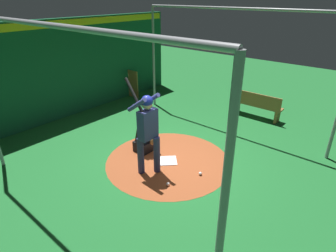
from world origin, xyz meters
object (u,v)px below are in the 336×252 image
at_px(bat_rack, 132,84).
at_px(baseball_1, 143,156).
at_px(baseball_0, 200,174).
at_px(baseball_2, 168,184).
at_px(catcher, 145,139).
at_px(bench, 256,105).
at_px(home_plate, 168,161).
at_px(batter, 147,127).

bearing_deg(bat_rack, baseball_1, -40.08).
relative_size(baseball_0, baseball_2, 1.00).
bearing_deg(catcher, bench, 73.09).
xyz_separation_m(bench, baseball_1, (-1.04, -4.21, -0.40)).
bearing_deg(home_plate, batter, -94.36).
relative_size(home_plate, bench, 0.26).
relative_size(bench, baseball_0, 22.13).
bearing_deg(batter, baseball_0, 33.17).
bearing_deg(catcher, batter, -40.13).
bearing_deg(baseball_1, bench, 76.09).
bearing_deg(baseball_1, home_plate, 24.75).
distance_m(batter, catcher, 1.21).
bearing_deg(bench, home_plate, -96.44).
xyz_separation_m(home_plate, bat_rack, (-4.22, 2.77, 0.48)).
height_order(bench, baseball_0, bench).
bearing_deg(bat_rack, batter, -39.16).
xyz_separation_m(catcher, baseball_2, (1.39, -0.72, -0.32)).
relative_size(catcher, bat_rack, 0.88).
xyz_separation_m(catcher, baseball_1, (0.16, -0.25, -0.32)).
distance_m(batter, bench, 4.64).
bearing_deg(bat_rack, bench, 14.06).
bearing_deg(baseball_0, bat_rack, 151.94).
height_order(baseball_0, baseball_1, same).
relative_size(home_plate, baseball_1, 5.68).
height_order(bench, baseball_2, bench).
relative_size(catcher, baseball_0, 12.52).
relative_size(batter, baseball_2, 29.42).
distance_m(bench, baseball_0, 3.97).
bearing_deg(baseball_1, catcher, 122.74).
bearing_deg(home_plate, bat_rack, 146.72).
distance_m(home_plate, baseball_1, 0.66).
bearing_deg(bench, baseball_1, -103.91).
relative_size(bat_rack, baseball_2, 14.20).
distance_m(batter, bat_rack, 5.42).
bearing_deg(baseball_0, baseball_1, -169.14).
distance_m(home_plate, batter, 1.29).
bearing_deg(batter, catcher, 139.87).
bearing_deg(bench, bat_rack, -165.94).
bearing_deg(baseball_2, bench, 92.32).
xyz_separation_m(bench, baseball_0, (0.50, -3.92, -0.40)).
height_order(bat_rack, baseball_2, bat_rack).
bearing_deg(baseball_0, home_plate, -178.83).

